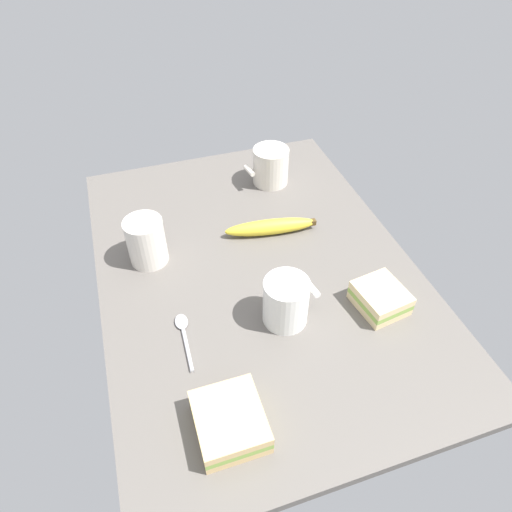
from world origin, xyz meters
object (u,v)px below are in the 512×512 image
(coffee_mug_spare, at_px, (271,166))
(sandwich_main, at_px, (230,422))
(coffee_mug_black, at_px, (146,241))
(spoon, at_px, (184,332))
(coffee_mug_milky, at_px, (286,301))
(banana, at_px, (271,227))
(sandwich_side, at_px, (380,298))

(coffee_mug_spare, bearing_deg, sandwich_main, 155.36)
(coffee_mug_black, height_order, spoon, coffee_mug_black)
(sandwich_main, height_order, spoon, sandwich_main)
(coffee_mug_black, xyz_separation_m, spoon, (-0.21, -0.03, -0.05))
(coffee_mug_milky, distance_m, sandwich_main, 0.24)
(sandwich_main, relative_size, banana, 0.54)
(coffee_mug_milky, relative_size, coffee_mug_spare, 0.94)
(coffee_mug_black, height_order, sandwich_main, coffee_mug_black)
(coffee_mug_black, bearing_deg, sandwich_main, -171.63)
(sandwich_side, height_order, banana, sandwich_side)
(coffee_mug_black, xyz_separation_m, banana, (0.00, -0.27, -0.04))
(coffee_mug_spare, relative_size, sandwich_side, 1.09)
(sandwich_side, bearing_deg, coffee_mug_black, 56.39)
(sandwich_main, bearing_deg, coffee_mug_milky, -41.69)
(banana, relative_size, spoon, 1.63)
(coffee_mug_black, relative_size, sandwich_main, 0.91)
(coffee_mug_milky, height_order, sandwich_main, coffee_mug_milky)
(sandwich_side, bearing_deg, coffee_mug_milky, 81.42)
(coffee_mug_milky, distance_m, coffee_mug_spare, 0.45)
(coffee_mug_spare, xyz_separation_m, sandwich_main, (-0.60, 0.28, -0.03))
(sandwich_side, distance_m, banana, 0.29)
(coffee_mug_milky, distance_m, banana, 0.25)
(coffee_mug_milky, height_order, banana, coffee_mug_milky)
(coffee_mug_milky, distance_m, spoon, 0.19)
(coffee_mug_milky, relative_size, banana, 0.51)
(coffee_mug_milky, bearing_deg, coffee_mug_black, 42.38)
(coffee_mug_spare, bearing_deg, spoon, 142.71)
(coffee_mug_black, relative_size, sandwich_side, 0.99)
(coffee_mug_black, xyz_separation_m, coffee_mug_milky, (-0.24, -0.22, -0.00))
(spoon, bearing_deg, sandwich_main, -170.93)
(coffee_mug_black, height_order, coffee_mug_spare, coffee_mug_black)
(coffee_mug_black, xyz_separation_m, coffee_mug_spare, (0.19, -0.34, -0.00))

